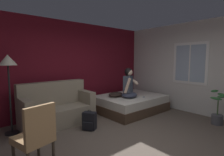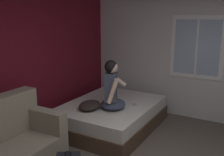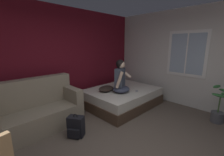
{
  "view_description": "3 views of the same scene",
  "coord_description": "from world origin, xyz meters",
  "px_view_note": "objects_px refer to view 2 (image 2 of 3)",
  "views": [
    {
      "loc": [
        -2.27,
        -2.06,
        1.6
      ],
      "look_at": [
        0.7,
        1.43,
        1.11
      ],
      "focal_mm": 28.0,
      "sensor_mm": 36.0,
      "label": 1
    },
    {
      "loc": [
        -2.44,
        -0.73,
        2.11
      ],
      "look_at": [
        1.0,
        1.26,
        1.15
      ],
      "focal_mm": 42.0,
      "sensor_mm": 36.0,
      "label": 2
    },
    {
      "loc": [
        -1.48,
        -1.11,
        1.74
      ],
      "look_at": [
        1.06,
        1.47,
        0.92
      ],
      "focal_mm": 24.0,
      "sensor_mm": 36.0,
      "label": 3
    }
  ],
  "objects_px": {
    "throw_pillow": "(90,105)",
    "cell_phone": "(135,105)",
    "bed": "(111,115)",
    "person_seated": "(112,89)"
  },
  "relations": [
    {
      "from": "throw_pillow",
      "to": "cell_phone",
      "type": "relative_size",
      "value": 3.33
    },
    {
      "from": "person_seated",
      "to": "cell_phone",
      "type": "xyz_separation_m",
      "value": [
        0.36,
        -0.28,
        -0.35
      ]
    },
    {
      "from": "throw_pillow",
      "to": "cell_phone",
      "type": "xyz_separation_m",
      "value": [
        0.59,
        -0.6,
        -0.07
      ]
    },
    {
      "from": "bed",
      "to": "throw_pillow",
      "type": "height_order",
      "value": "throw_pillow"
    },
    {
      "from": "bed",
      "to": "throw_pillow",
      "type": "xyz_separation_m",
      "value": [
        -0.46,
        0.17,
        0.31
      ]
    },
    {
      "from": "throw_pillow",
      "to": "bed",
      "type": "bearing_deg",
      "value": -20.67
    },
    {
      "from": "person_seated",
      "to": "cell_phone",
      "type": "distance_m",
      "value": 0.57
    },
    {
      "from": "bed",
      "to": "person_seated",
      "type": "distance_m",
      "value": 0.66
    },
    {
      "from": "bed",
      "to": "throw_pillow",
      "type": "bearing_deg",
      "value": 159.33
    },
    {
      "from": "throw_pillow",
      "to": "person_seated",
      "type": "bearing_deg",
      "value": -54.32
    }
  ]
}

